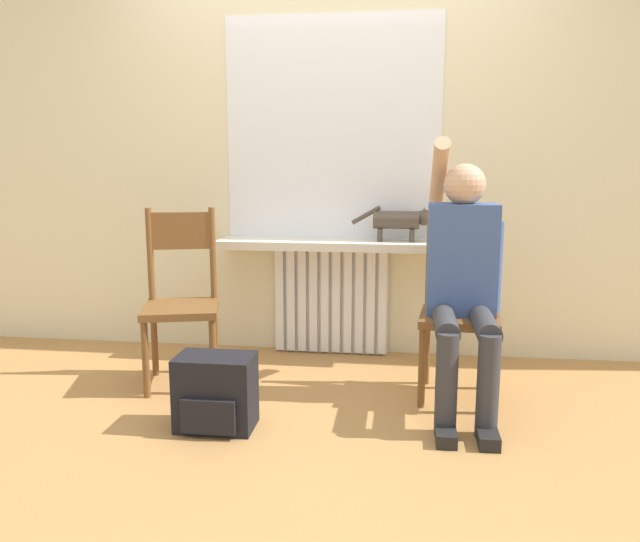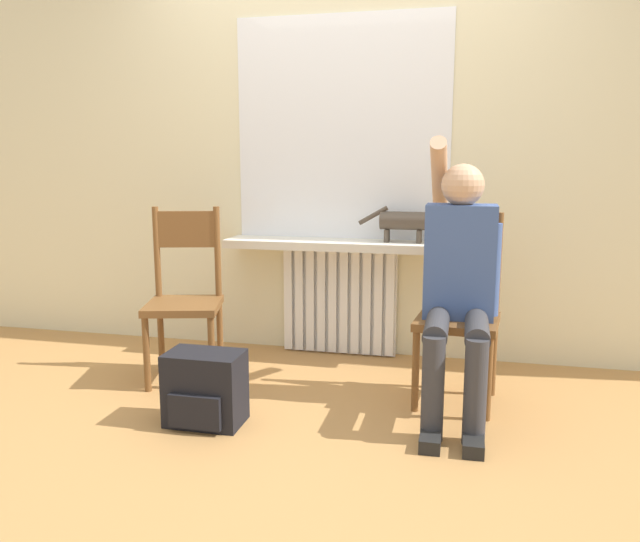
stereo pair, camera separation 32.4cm
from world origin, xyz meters
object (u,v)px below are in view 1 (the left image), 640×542
Objects in this scene: chair_left at (181,297)px; backpack at (215,393)px; cat at (401,220)px; person at (463,274)px; chair_right at (460,306)px.

backpack is (0.36, -0.57, -0.31)m from chair_left.
chair_left is 2.72× the size of backpack.
cat is 1.37× the size of backpack.
cat is (-0.31, 0.69, 0.20)m from person.
chair_left is 1.99× the size of cat.
person is at bearing 21.14° from backpack.
chair_left reaches higher than cat.
person is (-0.00, -0.13, 0.19)m from chair_right.
chair_right is 0.72× the size of person.
backpack is at bearing -158.86° from person.
person reaches higher than backpack.
chair_right is 1.31m from backpack.
chair_left is 0.74m from backpack.
chair_left is at bearing -174.09° from chair_right.
person reaches higher than cat.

